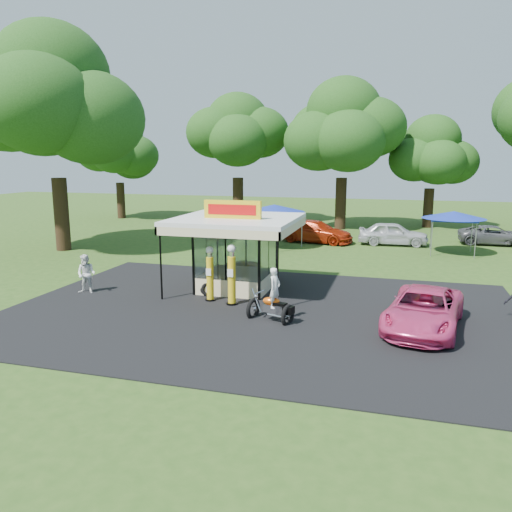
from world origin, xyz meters
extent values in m
plane|color=#294B17|center=(0.00, 0.00, 0.00)|extent=(120.00, 120.00, 0.00)
cube|color=black|center=(0.00, 2.00, 0.02)|extent=(20.00, 14.00, 0.04)
cube|color=white|center=(-2.00, 5.00, 0.03)|extent=(3.00, 3.00, 0.06)
cube|color=white|center=(-2.00, 5.00, 3.29)|extent=(5.40, 5.40, 0.18)
cube|color=gold|center=(-2.00, 4.50, 3.78)|extent=(2.60, 0.25, 0.80)
cube|color=red|center=(-2.00, 4.37, 3.78)|extent=(2.21, 0.02, 0.45)
cylinder|color=black|center=(-4.55, 2.45, 1.60)|extent=(0.08, 0.08, 3.20)
cylinder|color=black|center=(0.55, 2.45, 1.60)|extent=(0.08, 0.08, 3.20)
cylinder|color=black|center=(-2.49, 2.87, 0.05)|extent=(0.44, 0.44, 0.10)
cylinder|color=gold|center=(-2.49, 2.87, 1.01)|extent=(0.30, 0.30, 1.82)
cylinder|color=silver|center=(-2.49, 2.87, 2.02)|extent=(0.20, 0.20, 0.20)
sphere|color=white|center=(-2.49, 2.87, 2.22)|extent=(0.32, 0.32, 0.32)
cube|color=white|center=(-2.49, 2.69, 1.31)|extent=(0.22, 0.02, 0.30)
cylinder|color=black|center=(-1.41, 2.56, 0.05)|extent=(0.48, 0.48, 0.11)
cylinder|color=gold|center=(-1.41, 2.56, 1.08)|extent=(0.33, 0.33, 1.95)
cylinder|color=silver|center=(-1.41, 2.56, 2.17)|extent=(0.22, 0.22, 0.22)
sphere|color=white|center=(-1.41, 2.56, 2.39)|extent=(0.35, 0.35, 0.35)
cube|color=white|center=(-1.41, 2.37, 1.41)|extent=(0.24, 0.02, 0.33)
torus|color=black|center=(-0.11, 1.23, 0.34)|extent=(0.40, 0.86, 0.85)
torus|color=black|center=(1.34, 0.79, 0.34)|extent=(0.40, 0.86, 0.85)
cube|color=silver|center=(0.66, 1.00, 0.50)|extent=(0.61, 0.43, 0.30)
ellipsoid|color=#E2590F|center=(0.66, 1.00, 0.79)|extent=(0.64, 0.36, 0.30)
cube|color=black|center=(1.00, 0.89, 0.72)|extent=(0.61, 0.41, 0.10)
cube|color=black|center=(1.37, 0.79, 0.55)|extent=(0.44, 0.43, 0.28)
cylinder|color=silver|center=(0.04, 1.18, 0.70)|extent=(0.44, 0.18, 0.90)
cylinder|color=silver|center=(0.18, 1.14, 1.06)|extent=(0.22, 0.59, 0.05)
sphere|color=silver|center=(0.02, 1.19, 0.86)|extent=(0.16, 0.16, 0.16)
imported|color=white|center=(0.81, 0.95, 1.31)|extent=(0.50, 0.63, 1.51)
torus|color=black|center=(-2.83, 3.51, 0.33)|extent=(0.71, 0.47, 0.67)
torus|color=black|center=(-2.94, 3.64, 0.33)|extent=(0.73, 0.54, 0.67)
imported|color=gold|center=(-2.00, 7.20, 0.48)|extent=(2.82, 1.13, 0.96)
imported|color=#DF3C7B|center=(6.09, 1.61, 0.72)|extent=(3.23, 5.49, 1.43)
imported|color=white|center=(-8.29, 2.51, 0.89)|extent=(0.93, 0.75, 1.78)
imported|color=white|center=(-7.59, 19.16, 0.70)|extent=(4.46, 2.50, 1.39)
imported|color=#B52B0D|center=(-0.64, 19.18, 0.79)|extent=(5.75, 3.25, 1.57)
imported|color=silver|center=(4.77, 19.55, 0.81)|extent=(4.83, 2.13, 1.62)
imported|color=#545557|center=(11.64, 21.67, 0.67)|extent=(4.80, 2.22, 1.33)
cylinder|color=gray|center=(-4.40, 17.75, 1.16)|extent=(0.06, 0.06, 2.32)
cylinder|color=gray|center=(-1.70, 17.75, 1.16)|extent=(0.06, 0.06, 2.32)
cylinder|color=gray|center=(-4.40, 15.04, 1.16)|extent=(0.06, 0.06, 2.32)
cylinder|color=gray|center=(-1.70, 15.04, 1.16)|extent=(0.06, 0.06, 2.32)
cube|color=#172D99|center=(-3.05, 16.39, 2.38)|extent=(2.90, 2.90, 0.12)
cone|color=#172D99|center=(-3.05, 16.39, 2.68)|extent=(4.18, 4.18, 0.48)
cylinder|color=gray|center=(7.16, 18.41, 1.08)|extent=(0.05, 0.05, 2.17)
cylinder|color=gray|center=(9.66, 18.41, 1.08)|extent=(0.05, 0.05, 2.17)
cylinder|color=gray|center=(7.16, 15.90, 1.08)|extent=(0.05, 0.05, 2.17)
cylinder|color=gray|center=(9.66, 15.90, 1.08)|extent=(0.05, 0.05, 2.17)
cube|color=#172D99|center=(8.41, 17.16, 2.22)|extent=(2.71, 2.71, 0.11)
cone|color=#172D99|center=(8.41, 17.16, 2.50)|extent=(3.90, 3.90, 0.45)
cylinder|color=black|center=(-22.03, 28.51, 1.79)|extent=(0.80, 0.80, 3.58)
ellipsoid|color=#1C4413|center=(-22.03, 28.51, 6.39)|extent=(8.45, 8.45, 7.24)
cylinder|color=black|center=(-9.57, 28.54, 2.10)|extent=(1.00, 1.00, 4.20)
ellipsoid|color=#1C4413|center=(-9.57, 28.54, 7.45)|extent=(9.75, 9.75, 8.36)
cylinder|color=black|center=(0.25, 26.81, 2.18)|extent=(0.93, 0.93, 4.36)
ellipsoid|color=#1C4413|center=(0.25, 26.81, 7.85)|extent=(10.46, 10.46, 8.97)
cylinder|color=black|center=(7.54, 29.84, 1.70)|extent=(0.85, 0.85, 3.40)
ellipsoid|color=#1C4413|center=(7.54, 29.84, 6.05)|extent=(7.94, 7.94, 6.80)
cylinder|color=black|center=(-16.25, 11.54, 2.37)|extent=(0.95, 0.95, 4.75)
ellipsoid|color=#1C4413|center=(-16.25, 11.54, 8.81)|extent=(12.18, 12.18, 10.44)
camera|label=1|loc=(5.03, -16.33, 6.01)|focal=35.00mm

